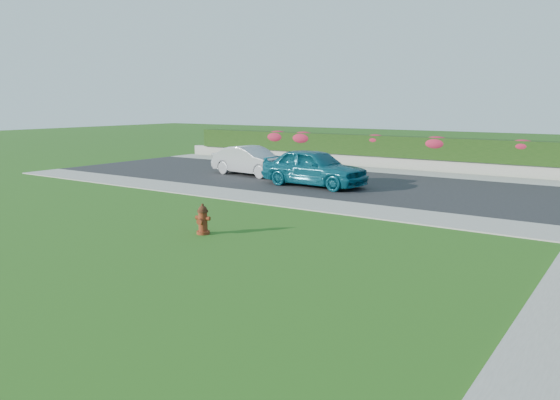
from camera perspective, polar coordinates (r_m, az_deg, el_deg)
The scene contains 14 objects.
ground at distance 10.74m, azimuth -12.96°, elevation -8.89°, with size 120.00×120.00×0.00m, color black.
street_far at distance 24.55m, azimuth 3.28°, elevation 2.10°, with size 26.00×8.00×0.04m, color black.
sidewalk_far at distance 21.11m, azimuth -6.11°, elevation 0.73°, with size 24.00×2.00×0.04m, color gray.
sidewalk_beyond at distance 27.41m, azimuth 15.96°, elevation 2.57°, with size 34.00×2.00×0.04m, color gray.
retaining_wall at distance 28.80m, azimuth 16.95°, elevation 3.43°, with size 34.00×0.40×0.60m, color gray.
hedge at distance 28.81m, azimuth 17.09°, elevation 5.13°, with size 32.00×0.90×1.10m, color black.
fire_hydrant at distance 14.62m, azimuth -8.07°, elevation -2.05°, with size 0.43×0.40×0.82m.
sedan_teal at distance 22.59m, azimuth 3.57°, elevation 3.42°, with size 1.83×4.54×1.55m, color #0D5367.
sedan_silver at distance 26.00m, azimuth -3.03°, elevation 4.11°, with size 1.44×4.14×1.36m, color #A6A9AE.
flower_clump_a at distance 33.27m, azimuth -0.25°, elevation 6.62°, with size 1.51×0.97×0.75m, color #B51F40.
flower_clump_b at distance 32.25m, azimuth 2.48°, elevation 6.49°, with size 1.54×0.99×0.77m, color #B51F40.
flower_clump_c at distance 30.08m, azimuth 9.94°, elevation 6.22°, with size 1.17×0.75×0.59m, color #B51F40.
flower_clump_d at distance 28.86m, azimuth 16.05°, elevation 5.71°, with size 1.45×0.93×0.72m, color #B51F40.
flower_clump_e at distance 27.85m, azimuth 24.00°, elevation 5.18°, with size 1.21×0.78×0.60m, color #B51F40.
Camera 1 is at (7.55, -6.81, 3.46)m, focal length 35.00 mm.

